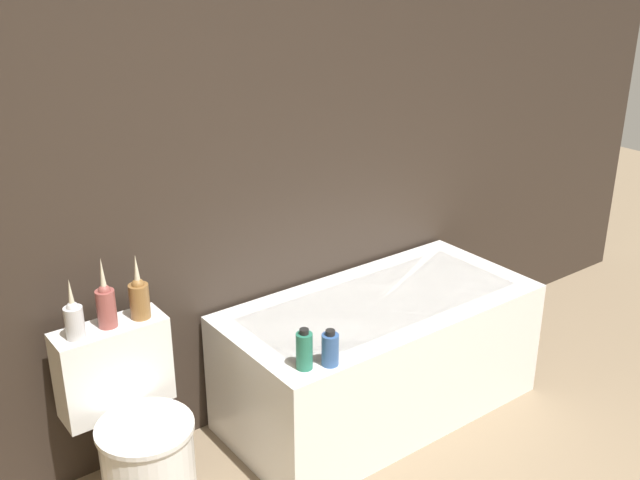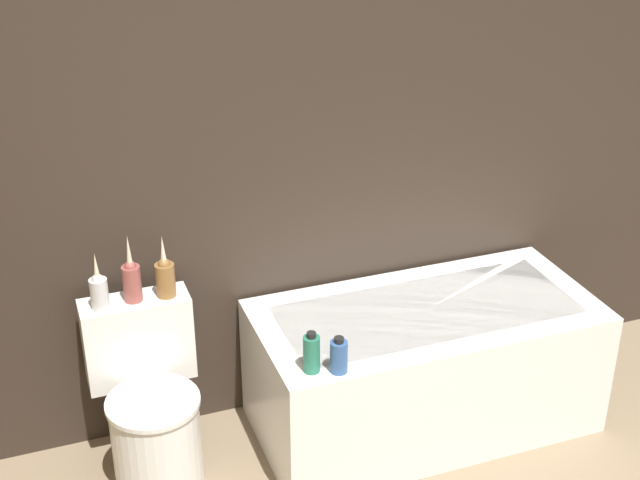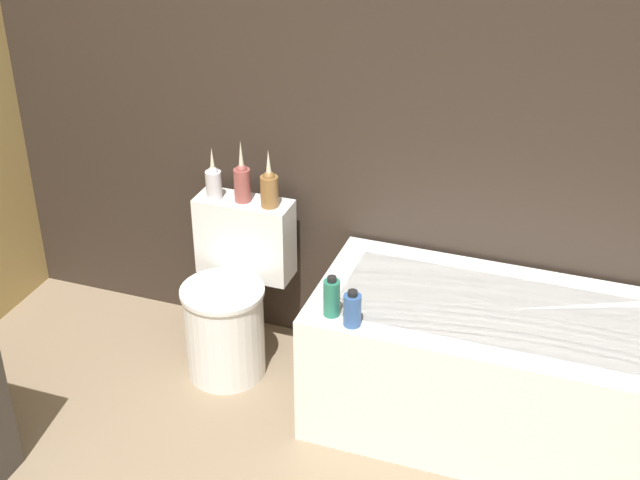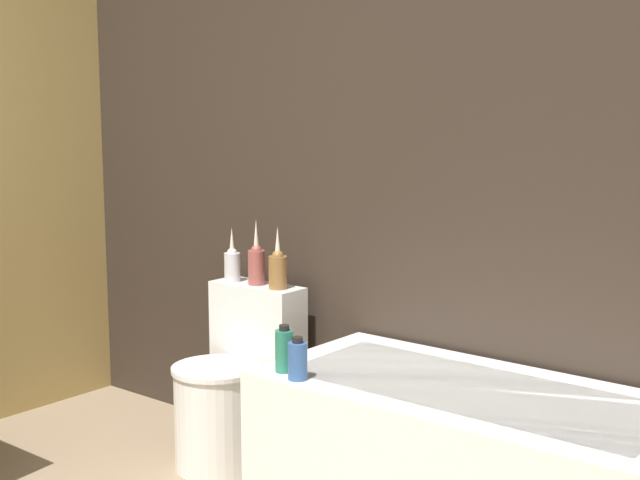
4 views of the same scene
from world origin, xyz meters
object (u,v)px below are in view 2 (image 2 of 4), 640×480
vase_gold (99,290)px  toilet (151,410)px  shampoo_bottle_tall (311,353)px  vase_bronze (165,276)px  shampoo_bottle_short (339,356)px  vase_silver (132,279)px  bathtub (424,366)px

vase_gold → toilet: bearing=-50.0°
shampoo_bottle_tall → toilet: bearing=152.0°
vase_bronze → shampoo_bottle_short: vase_bronze is taller
vase_silver → shampoo_bottle_tall: bearing=-39.6°
shampoo_bottle_tall → vase_bronze: bearing=133.5°
shampoo_bottle_tall → shampoo_bottle_short: shampoo_bottle_tall is taller
vase_silver → toilet: bearing=-90.0°
bathtub → shampoo_bottle_short: size_ratio=9.74×
vase_gold → vase_silver: (0.13, 0.02, 0.01)m
toilet → shampoo_bottle_tall: bearing=-28.0°
vase_gold → shampoo_bottle_short: 0.95m
toilet → vase_bronze: bearing=51.6°
bathtub → vase_bronze: 1.20m
vase_gold → bathtub: bearing=-9.0°
bathtub → shampoo_bottle_short: bearing=-150.6°
toilet → vase_bronze: size_ratio=2.81×
bathtub → shampoo_bottle_tall: size_ratio=8.63×
bathtub → vase_gold: size_ratio=6.09×
bathtub → vase_silver: bearing=169.3°
vase_silver → vase_bronze: 0.13m
bathtub → vase_bronze: (-1.05, 0.21, 0.54)m
vase_silver → vase_bronze: size_ratio=1.07×
bathtub → shampoo_bottle_tall: 0.75m
toilet → shampoo_bottle_tall: (0.57, -0.30, 0.33)m
toilet → vase_silver: (-0.00, 0.17, 0.51)m
bathtub → vase_gold: 1.43m
bathtub → toilet: size_ratio=1.97×
bathtub → toilet: toilet is taller
vase_bronze → vase_gold: bearing=-178.1°
shampoo_bottle_tall → vase_silver: bearing=140.4°
vase_silver → shampoo_bottle_tall: (0.57, -0.47, -0.18)m
bathtub → vase_bronze: bearing=168.4°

